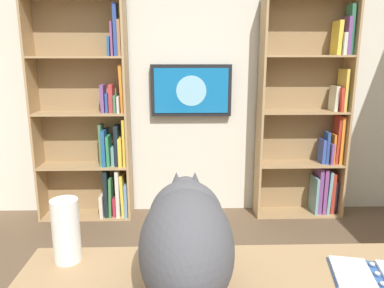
% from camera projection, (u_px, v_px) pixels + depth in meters
% --- Properties ---
extents(wall_back, '(4.52, 0.06, 2.70)m').
position_uv_depth(wall_back, '(192.00, 84.00, 3.69)').
color(wall_back, silver).
rests_on(wall_back, ground).
extents(bookshelf_left, '(0.88, 0.28, 2.16)m').
position_uv_depth(bookshelf_left, '(312.00, 120.00, 3.65)').
color(bookshelf_left, tan).
rests_on(bookshelf_left, ground).
extents(bookshelf_right, '(0.92, 0.28, 2.15)m').
position_uv_depth(bookshelf_right, '(95.00, 125.00, 3.59)').
color(bookshelf_right, tan).
rests_on(bookshelf_right, ground).
extents(wall_mounted_tv, '(0.80, 0.07, 0.51)m').
position_uv_depth(wall_mounted_tv, '(191.00, 91.00, 3.62)').
color(wall_mounted_tv, black).
extents(cat, '(0.32, 0.68, 0.39)m').
position_uv_depth(cat, '(186.00, 237.00, 1.27)').
color(cat, '#4C4C51').
rests_on(cat, desk).
extents(open_binder, '(0.37, 0.28, 0.02)m').
position_uv_depth(open_binder, '(377.00, 276.00, 1.38)').
color(open_binder, '#335999').
rests_on(open_binder, desk).
extents(paper_towel_roll, '(0.11, 0.11, 0.27)m').
position_uv_depth(paper_towel_roll, '(66.00, 231.00, 1.47)').
color(paper_towel_roll, white).
rests_on(paper_towel_roll, desk).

